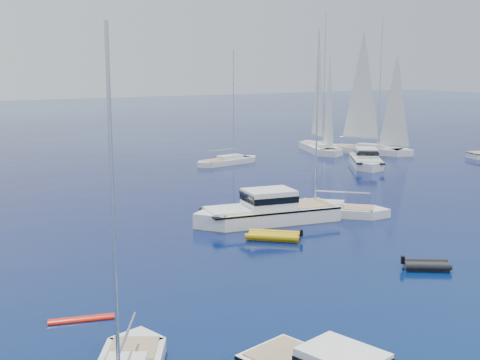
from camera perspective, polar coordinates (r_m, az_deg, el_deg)
name	(u,v)px	position (r m, az deg, el deg)	size (l,w,h in m)	color
ground	(466,292)	(36.44, 19.39, -9.35)	(400.00, 400.00, 0.00)	navy
motor_cruiser_centre	(266,222)	(49.09, 2.31, -3.74)	(3.72, 12.15, 3.19)	white
motor_cruiser_distant	(366,166)	(77.13, 11.13, 1.21)	(3.17, 10.37, 2.72)	silver
sailboat_mid_r	(328,214)	(51.98, 7.79, -3.03)	(2.66, 10.24, 15.05)	white
sailboat_centre	(228,164)	(77.37, -1.11, 1.43)	(2.47, 9.50, 13.97)	silver
sailboat_sails_r	(368,153)	(88.38, 11.31, 2.34)	(3.32, 12.78, 18.78)	white
sailboat_sails_far	(320,151)	(89.15, 7.08, 2.53)	(3.40, 13.08, 19.23)	white
tender_yellow	(273,239)	(44.42, 2.97, -5.25)	(2.10, 3.87, 0.95)	gold
tender_grey_near	(426,269)	(39.64, 16.20, -7.58)	(1.61, 2.79, 0.95)	black
kayak_orange	(82,320)	(31.76, -13.84, -11.99)	(0.56, 3.10, 0.30)	red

